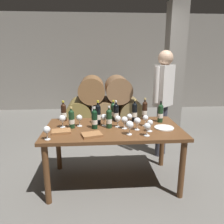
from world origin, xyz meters
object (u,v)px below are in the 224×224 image
object	(u,v)px
wine_glass_7	(62,119)
leather_ledger	(61,131)
wine_bottle_7	(145,110)
tasting_notebook	(92,135)
wine_glass_2	(150,123)
wine_glass_11	(130,117)
wine_bottle_2	(116,112)
wine_bottle_5	(64,112)
wine_bottle_6	(109,118)
wine_bottle_8	(98,114)
wine_bottle_0	(95,119)
wine_bottle_4	(160,113)
serving_plate	(164,128)
wine_glass_3	(124,120)
wine_glass_8	(145,118)
wine_glass_9	(147,127)
wine_glass_10	(47,130)
wine_bottle_3	(72,119)
sommelier_presenting	(163,94)
wine_bottle_9	(113,111)
wine_glass_1	(118,119)
dining_table	(113,134)
wine_glass_4	(104,118)
wine_glass_6	(130,125)
wine_glass_5	(79,118)
wine_glass_0	(137,121)

from	to	relation	value
wine_glass_7	leather_ledger	xyz separation A→B (m)	(0.01, -0.19, -0.10)
wine_bottle_7	tasting_notebook	world-z (taller)	wine_bottle_7
wine_glass_2	wine_glass_11	xyz separation A→B (m)	(-0.21, 0.27, 0.00)
wine_bottle_2	wine_glass_11	size ratio (longest dim) A/B	1.96
wine_bottle_5	wine_bottle_7	bearing A→B (deg)	-0.09
wine_bottle_6	wine_bottle_8	size ratio (longest dim) A/B	0.88
wine_bottle_0	wine_bottle_6	bearing A→B (deg)	4.70
wine_bottle_4	serving_plate	size ratio (longest dim) A/B	1.21
wine_bottle_4	wine_glass_3	size ratio (longest dim) A/B	1.89
wine_bottle_7	wine_glass_3	world-z (taller)	wine_bottle_7
wine_glass_2	wine_glass_8	bearing A→B (deg)	93.28
wine_glass_9	wine_glass_10	distance (m)	1.10
wine_bottle_7	wine_glass_9	world-z (taller)	wine_bottle_7
wine_bottle_3	wine_bottle_5	size ratio (longest dim) A/B	0.96
wine_glass_9	serving_plate	world-z (taller)	wine_glass_9
leather_ledger	serving_plate	xyz separation A→B (m)	(1.26, 0.06, -0.01)
sommelier_presenting	wine_glass_9	bearing A→B (deg)	-115.19
wine_glass_8	wine_glass_10	xyz separation A→B (m)	(-1.15, -0.38, 0.00)
wine_bottle_2	wine_bottle_7	distance (m)	0.42
wine_bottle_7	wine_glass_2	size ratio (longest dim) A/B	2.11
wine_bottle_6	wine_glass_8	xyz separation A→B (m)	(0.47, 0.03, -0.02)
wine_bottle_9	wine_glass_8	size ratio (longest dim) A/B	1.90
wine_glass_1	wine_glass_7	distance (m)	0.70
wine_glass_7	wine_glass_9	bearing A→B (deg)	-20.31
dining_table	wine_glass_11	distance (m)	0.31
wine_glass_4	wine_glass_1	bearing A→B (deg)	-18.02
wine_bottle_4	wine_glass_2	xyz separation A→B (m)	(-0.23, -0.36, -0.02)
wine_bottle_4	wine_bottle_9	world-z (taller)	wine_bottle_4
wine_glass_9	tasting_notebook	world-z (taller)	wine_glass_9
wine_bottle_4	wine_glass_6	size ratio (longest dim) A/B	1.77
wine_glass_1	sommelier_presenting	size ratio (longest dim) A/B	0.09
wine_glass_4	serving_plate	size ratio (longest dim) A/B	0.66
wine_bottle_0	wine_glass_5	world-z (taller)	wine_bottle_0
wine_glass_1	wine_glass_7	xyz separation A→B (m)	(-0.69, 0.04, 0.01)
wine_bottle_6	wine_glass_4	distance (m)	0.10
wine_glass_5	wine_glass_7	distance (m)	0.21
dining_table	wine_glass_4	world-z (taller)	wine_glass_4
wine_glass_0	sommelier_presenting	bearing A→B (deg)	56.16
wine_bottle_3	wine_glass_3	xyz separation A→B (m)	(0.65, -0.07, -0.01)
wine_bottle_8	tasting_notebook	xyz separation A→B (m)	(-0.08, -0.43, -0.12)
dining_table	wine_glass_4	distance (m)	0.24
wine_bottle_9	wine_glass_0	bearing A→B (deg)	-61.04
wine_glass_4	tasting_notebook	distance (m)	0.39
dining_table	wine_bottle_7	xyz separation A→B (m)	(0.47, 0.34, 0.22)
wine_glass_5	leather_ledger	size ratio (longest dim) A/B	0.69
wine_bottle_2	wine_glass_3	world-z (taller)	wine_bottle_2
wine_bottle_5	leather_ledger	world-z (taller)	wine_bottle_5
wine_glass_6	dining_table	bearing A→B (deg)	122.88
wine_bottle_3	wine_glass_8	bearing A→B (deg)	0.38
wine_glass_7	wine_glass_9	size ratio (longest dim) A/B	1.05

